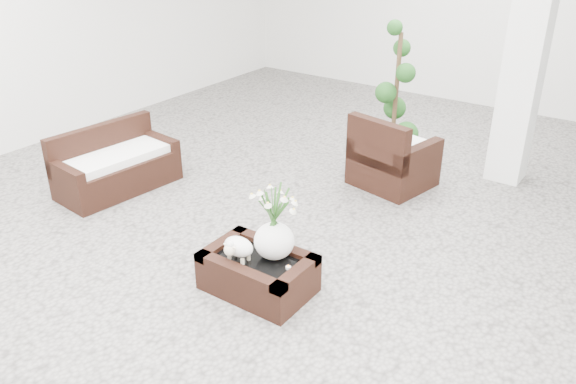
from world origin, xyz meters
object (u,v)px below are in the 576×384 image
Objects in this scene: coffee_table at (258,274)px; loveseat at (116,160)px; topiary at (396,93)px; armchair at (394,150)px.

coffee_table is 0.66× the size of loveseat.
topiary reaches higher than coffee_table.
armchair is 3.21m from loveseat.
topiary is at bearing -51.43° from armchair.
loveseat is at bearing 165.71° from coffee_table.
topiary is (2.15, 2.74, 0.50)m from loveseat.
armchair is at bearing -63.47° from topiary.
topiary is (-0.40, 3.39, 0.71)m from coffee_table.
armchair is 0.50× the size of topiary.
loveseat is (-2.55, -1.95, -0.07)m from armchair.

